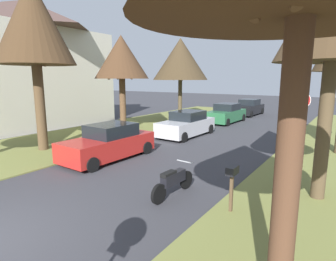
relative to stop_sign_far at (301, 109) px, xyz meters
The scene contains 11 objects.
stop_sign_far is the anchor object (origin of this frame).
street_tree_left_mid_a 13.46m from the stop_sign_far, 147.09° to the right, with size 3.75×3.75×8.17m.
street_tree_left_mid_b 11.28m from the stop_sign_far, behind, with size 3.57×3.57×6.34m.
street_tree_left_far 12.08m from the stop_sign_far, 152.07° to the left, with size 4.60×4.60×6.84m.
parked_sedan_red 9.36m from the stop_sign_far, 138.28° to the right, with size 2.03×4.44×1.57m.
parked_sedan_silver 6.78m from the stop_sign_far, behind, with size 2.03×4.44×1.57m.
parked_sedan_green 9.73m from the stop_sign_far, 134.19° to the left, with size 2.03×4.44×1.57m.
parked_sedan_black 14.47m from the stop_sign_far, 117.92° to the left, with size 2.03×4.44×1.57m.
parked_motorcycle 8.45m from the stop_sign_far, 105.63° to the right, with size 0.60×2.05×0.97m.
house_backdrop_left 19.64m from the stop_sign_far, behind, with size 8.52×10.83×9.46m.
curbside_mailbox 8.11m from the stop_sign_far, 92.32° to the right, with size 0.22×0.44×1.27m.
Camera 1 is at (6.66, -2.01, 3.60)m, focal length 29.80 mm.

